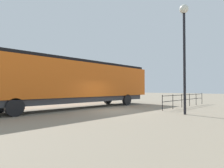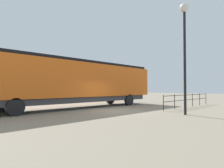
% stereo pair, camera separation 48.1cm
% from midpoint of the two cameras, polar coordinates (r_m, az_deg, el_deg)
% --- Properties ---
extents(ground_plane, '(120.00, 120.00, 0.00)m').
position_cam_midpoint_polar(ground_plane, '(14.55, -0.50, -7.98)').
color(ground_plane, gray).
extents(locomotive, '(2.98, 16.73, 4.05)m').
position_cam_midpoint_polar(locomotive, '(17.00, -10.05, 0.66)').
color(locomotive, orange).
rests_on(locomotive, ground_plane).
extents(lamp_post, '(0.58, 0.58, 7.19)m').
position_cam_midpoint_polar(lamp_post, '(13.66, 19.75, 13.82)').
color(lamp_post, black).
rests_on(lamp_post, ground_plane).
extents(platform_fence, '(0.05, 8.87, 1.20)m').
position_cam_midpoint_polar(platform_fence, '(18.94, 20.45, -4.03)').
color(platform_fence, black).
rests_on(platform_fence, ground_plane).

